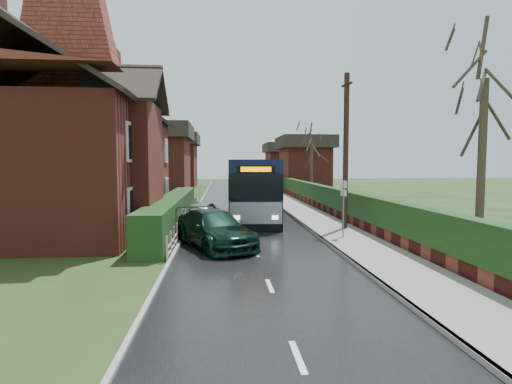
{
  "coord_description": "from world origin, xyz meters",
  "views": [
    {
      "loc": [
        -1.3,
        -16.58,
        3.36
      ],
      "look_at": [
        0.58,
        4.96,
        1.8
      ],
      "focal_mm": 28.0,
      "sensor_mm": 36.0,
      "label": 1
    }
  ],
  "objects": [
    {
      "name": "bus",
      "position": [
        0.8,
        8.26,
        1.76
      ],
      "size": [
        3.54,
        11.84,
        3.54
      ],
      "rotation": [
        0.0,
        0.0,
        -0.08
      ],
      "color": "black",
      "rests_on": "ground"
    },
    {
      "name": "tree_right_far",
      "position": [
        7.04,
        19.89,
        5.61
      ],
      "size": [
        3.89,
        3.89,
        7.51
      ],
      "color": "#33291E",
      "rests_on": "ground"
    },
    {
      "name": "tree_right_near",
      "position": [
        9.0,
        -1.56,
        7.12
      ],
      "size": [
        4.41,
        4.41,
        9.53
      ],
      "color": "#352C1F",
      "rests_on": "ground"
    },
    {
      "name": "right_wall_hedge",
      "position": [
        5.8,
        10.0,
        1.02
      ],
      "size": [
        0.6,
        50.0,
        1.8
      ],
      "color": "maroon",
      "rests_on": "ground"
    },
    {
      "name": "car_green",
      "position": [
        -1.6,
        -0.61,
        0.73
      ],
      "size": [
        3.89,
        5.41,
        1.45
      ],
      "primitive_type": "imported",
      "rotation": [
        0.0,
        0.0,
        0.42
      ],
      "color": "black",
      "rests_on": "ground"
    },
    {
      "name": "kerb_left",
      "position": [
        -3.05,
        10.0,
        0.05
      ],
      "size": [
        0.12,
        100.0,
        0.1
      ],
      "primitive_type": "cube",
      "color": "gray",
      "rests_on": "ground"
    },
    {
      "name": "car_distant",
      "position": [
        1.3,
        40.22,
        0.7
      ],
      "size": [
        1.75,
        4.35,
        1.4
      ],
      "primitive_type": "imported",
      "rotation": [
        0.0,
        0.0,
        3.08
      ],
      "color": "black",
      "rests_on": "ground"
    },
    {
      "name": "tree_house_side",
      "position": [
        -8.8,
        10.0,
        8.21
      ],
      "size": [
        4.83,
        4.83,
        10.98
      ],
      "color": "#3B2D23",
      "rests_on": "ground"
    },
    {
      "name": "front_hedge",
      "position": [
        -3.9,
        5.0,
        0.8
      ],
      "size": [
        1.2,
        16.0,
        1.6
      ],
      "primitive_type": "cube",
      "color": "black",
      "rests_on": "ground"
    },
    {
      "name": "pavement",
      "position": [
        4.25,
        10.0,
        0.07
      ],
      "size": [
        2.5,
        100.0,
        0.14
      ],
      "primitive_type": "cube",
      "color": "slate",
      "rests_on": "ground"
    },
    {
      "name": "telegraph_pole",
      "position": [
        4.8,
        2.62,
        3.91
      ],
      "size": [
        0.26,
        0.99,
        7.73
      ],
      "rotation": [
        0.0,
        0.0,
        0.18
      ],
      "color": "black",
      "rests_on": "ground"
    },
    {
      "name": "road",
      "position": [
        0.0,
        10.0,
        0.01
      ],
      "size": [
        6.0,
        100.0,
        0.02
      ],
      "primitive_type": "cube",
      "color": "black",
      "rests_on": "ground"
    },
    {
      "name": "bus_stop_sign",
      "position": [
        4.0,
        0.3,
        1.73
      ],
      "size": [
        0.18,
        0.39,
        2.63
      ],
      "rotation": [
        0.0,
        0.0,
        0.33
      ],
      "color": "slate",
      "rests_on": "ground"
    },
    {
      "name": "picket_fence",
      "position": [
        -3.15,
        5.0,
        0.45
      ],
      "size": [
        0.1,
        16.0,
        0.9
      ],
      "primitive_type": null,
      "color": "tan",
      "rests_on": "ground"
    },
    {
      "name": "ground",
      "position": [
        0.0,
        0.0,
        0.0
      ],
      "size": [
        140.0,
        140.0,
        0.0
      ],
      "primitive_type": "plane",
      "color": "#394D21",
      "rests_on": "ground"
    },
    {
      "name": "car_silver",
      "position": [
        -2.46,
        5.08,
        0.65
      ],
      "size": [
        2.39,
        4.08,
        1.3
      ],
      "primitive_type": "imported",
      "rotation": [
        0.0,
        0.0,
        -0.23
      ],
      "color": "silver",
      "rests_on": "ground"
    },
    {
      "name": "brick_house",
      "position": [
        -8.73,
        4.78,
        4.38
      ],
      "size": [
        9.3,
        14.6,
        10.3
      ],
      "color": "maroon",
      "rests_on": "ground"
    },
    {
      "name": "kerb_right",
      "position": [
        3.05,
        10.0,
        0.07
      ],
      "size": [
        0.12,
        100.0,
        0.14
      ],
      "primitive_type": "cube",
      "color": "gray",
      "rests_on": "ground"
    }
  ]
}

